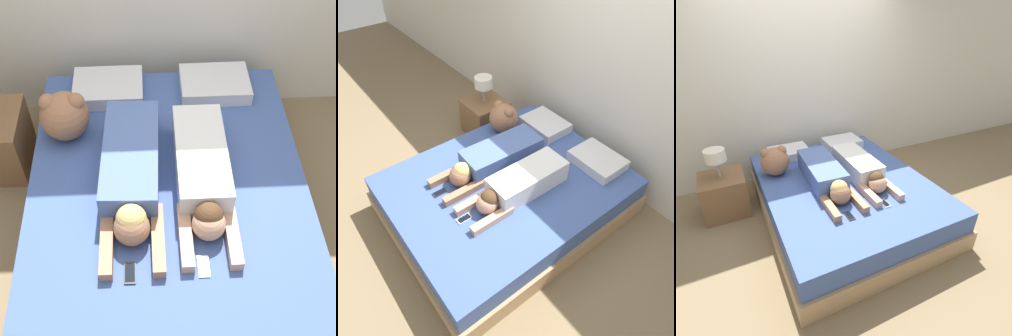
# 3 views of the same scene
# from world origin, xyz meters

# --- Properties ---
(ground_plane) EXTENTS (12.00, 12.00, 0.00)m
(ground_plane) POSITION_xyz_m (0.00, 0.00, 0.00)
(ground_plane) COLOR #7F6B4C
(wall_back) EXTENTS (12.00, 0.06, 2.60)m
(wall_back) POSITION_xyz_m (0.00, 1.25, 1.30)
(wall_back) COLOR beige
(wall_back) RESTS_ON ground_plane
(bed) EXTENTS (1.76, 2.20, 0.44)m
(bed) POSITION_xyz_m (0.00, 0.00, 0.21)
(bed) COLOR tan
(bed) RESTS_ON ground_plane
(pillow_head_left) EXTENTS (0.49, 0.37, 0.10)m
(pillow_head_left) POSITION_xyz_m (-0.38, 0.85, 0.49)
(pillow_head_left) COLOR silver
(pillow_head_left) RESTS_ON bed
(pillow_head_right) EXTENTS (0.49, 0.37, 0.10)m
(pillow_head_right) POSITION_xyz_m (0.38, 0.85, 0.49)
(pillow_head_right) COLOR silver
(pillow_head_right) RESTS_ON bed
(person_left) EXTENTS (0.36, 1.15, 0.23)m
(person_left) POSITION_xyz_m (-0.22, 0.01, 0.54)
(person_left) COLOR #4C66A5
(person_left) RESTS_ON bed
(person_right) EXTENTS (0.33, 1.07, 0.22)m
(person_right) POSITION_xyz_m (0.20, -0.01, 0.54)
(person_right) COLOR silver
(person_right) RESTS_ON bed
(cell_phone_left) EXTENTS (0.06, 0.13, 0.01)m
(cell_phone_left) POSITION_xyz_m (-0.23, -0.59, 0.44)
(cell_phone_left) COLOR #2D2D33
(cell_phone_left) RESTS_ON bed
(cell_phone_right) EXTENTS (0.06, 0.13, 0.01)m
(cell_phone_right) POSITION_xyz_m (0.16, -0.57, 0.44)
(cell_phone_right) COLOR silver
(cell_phone_right) RESTS_ON bed
(plush_toy) EXTENTS (0.32, 0.32, 0.33)m
(plush_toy) POSITION_xyz_m (-0.64, 0.46, 0.60)
(plush_toy) COLOR #996647
(plush_toy) RESTS_ON bed
(nightstand) EXTENTS (0.48, 0.48, 0.79)m
(nightstand) POSITION_xyz_m (-1.23, 0.61, 0.26)
(nightstand) COLOR brown
(nightstand) RESTS_ON ground_plane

